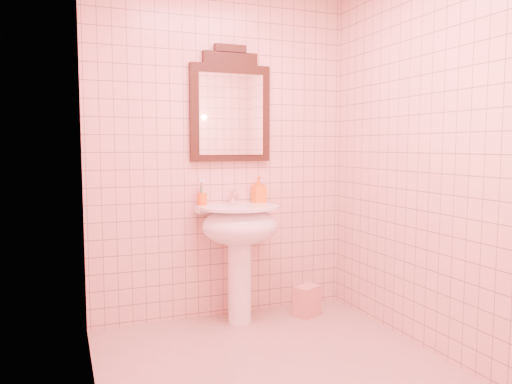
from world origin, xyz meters
name	(u,v)px	position (x,y,z in m)	size (l,w,h in m)	color
floor	(282,374)	(0.00, 0.00, 0.00)	(2.20, 2.20, 0.00)	tan
back_wall	(222,152)	(0.00, 1.10, 1.25)	(2.00, 0.02, 2.50)	beige
pedestal_sink	(240,234)	(0.06, 0.87, 0.66)	(0.58, 0.58, 0.86)	white
faucet	(234,196)	(0.06, 1.01, 0.92)	(0.04, 0.16, 0.11)	white
mirror	(230,108)	(0.06, 1.07, 1.58)	(0.62, 0.06, 0.86)	black
toothbrush_cup	(202,199)	(-0.18, 1.02, 0.91)	(0.07, 0.07, 0.17)	orange
soap_dispenser	(259,190)	(0.27, 1.03, 0.96)	(0.09, 0.09, 0.20)	orange
towel	(307,301)	(0.58, 0.82, 0.12)	(0.19, 0.13, 0.23)	tan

